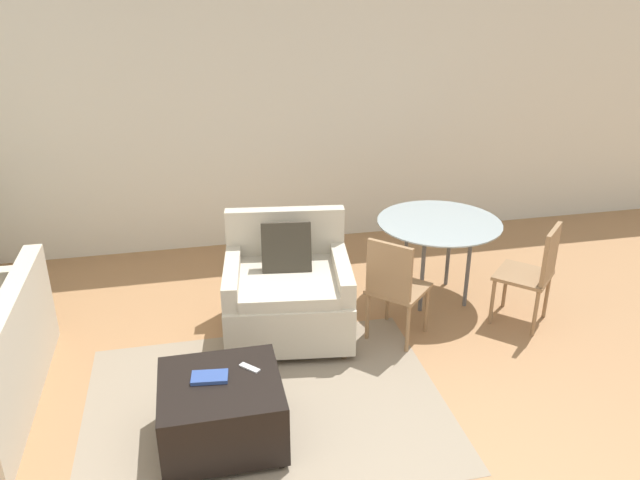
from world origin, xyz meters
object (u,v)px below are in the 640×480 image
dining_chair_near_left (394,284)px  dining_chair_near_right (535,269)px  armchair (288,292)px  book_stack (210,377)px  ottoman (222,409)px  tv_remote_primary (250,368)px  dining_table (439,230)px

dining_chair_near_left → dining_chair_near_right: 1.23m
armchair → book_stack: armchair is taller
ottoman → dining_chair_near_left: dining_chair_near_left is taller
armchair → tv_remote_primary: bearing=-111.1°
book_stack → dining_chair_near_left: bearing=30.1°
dining_table → dining_chair_near_right: dining_chair_near_right is taller
dining_chair_near_right → tv_remote_primary: bearing=-161.8°
book_stack → tv_remote_primary: book_stack is taller
ottoman → book_stack: 0.23m
tv_remote_primary → dining_chair_near_left: dining_chair_near_left is taller
tv_remote_primary → dining_table: dining_table is taller
ottoman → dining_chair_near_right: 2.82m
tv_remote_primary → dining_table: 2.34m
armchair → dining_table: (1.41, 0.29, 0.30)m
armchair → dining_table: size_ratio=1.02×
armchair → dining_chair_near_right: 2.06m
ottoman → dining_table: dining_table is taller
armchair → dining_chair_near_right: bearing=-8.9°
armchair → dining_chair_near_right: (2.03, -0.32, 0.15)m
tv_remote_primary → dining_chair_near_right: bearing=18.2°
tv_remote_primary → dining_chair_near_right: 2.59m
armchair → ottoman: size_ratio=1.48×
armchair → book_stack: (-0.69, -1.18, 0.10)m
book_stack → dining_chair_near_right: (2.72, 0.87, 0.05)m
tv_remote_primary → dining_chair_near_right: size_ratio=0.15×
ottoman → dining_chair_near_left: size_ratio=0.84×
dining_chair_near_left → dining_table: bearing=45.0°
dining_table → dining_chair_near_right: size_ratio=1.21×
armchair → dining_chair_near_left: (0.80, -0.32, 0.15)m
book_stack → tv_remote_primary: 0.26m
dining_table → book_stack: bearing=-144.9°
dining_table → ottoman: bearing=-143.3°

